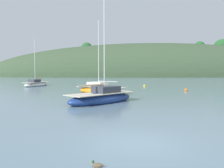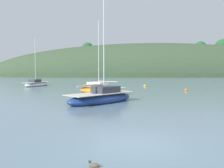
{
  "view_description": "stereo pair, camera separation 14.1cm",
  "coord_description": "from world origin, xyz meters",
  "px_view_note": "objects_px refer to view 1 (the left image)",
  "views": [
    {
      "loc": [
        -1.5,
        -9.54,
        3.03
      ],
      "look_at": [
        0.0,
        20.0,
        1.2
      ],
      "focal_mm": 38.25,
      "sensor_mm": 36.0,
      "label": 1
    },
    {
      "loc": [
        -1.36,
        -9.55,
        3.03
      ],
      "look_at": [
        0.0,
        20.0,
        1.2
      ],
      "focal_mm": 38.25,
      "sensor_mm": 36.0,
      "label": 2
    }
  ],
  "objects_px": {
    "mooring_buoy_inner": "(186,90)",
    "sailboat_cream_ketch": "(36,84)",
    "sailboat_white_near": "(101,90)",
    "mooring_buoy_outer": "(145,86)",
    "duck_lone_left": "(97,165)",
    "sailboat_grey_yawl": "(102,98)"
  },
  "relations": [
    {
      "from": "sailboat_cream_ketch",
      "to": "duck_lone_left",
      "type": "xyz_separation_m",
      "value": [
        11.38,
        -36.14,
        -0.33
      ]
    },
    {
      "from": "duck_lone_left",
      "to": "sailboat_grey_yawl",
      "type": "bearing_deg",
      "value": 88.97
    },
    {
      "from": "sailboat_grey_yawl",
      "to": "sailboat_white_near",
      "type": "height_order",
      "value": "sailboat_grey_yawl"
    },
    {
      "from": "mooring_buoy_outer",
      "to": "sailboat_grey_yawl",
      "type": "bearing_deg",
      "value": -111.19
    },
    {
      "from": "sailboat_cream_ketch",
      "to": "sailboat_grey_yawl",
      "type": "height_order",
      "value": "sailboat_grey_yawl"
    },
    {
      "from": "mooring_buoy_inner",
      "to": "sailboat_cream_ketch",
      "type": "bearing_deg",
      "value": 155.56
    },
    {
      "from": "mooring_buoy_outer",
      "to": "duck_lone_left",
      "type": "xyz_separation_m",
      "value": [
        -7.93,
        -34.15,
        -0.07
      ]
    },
    {
      "from": "sailboat_white_near",
      "to": "sailboat_grey_yawl",
      "type": "bearing_deg",
      "value": -89.28
    },
    {
      "from": "sailboat_grey_yawl",
      "to": "mooring_buoy_inner",
      "type": "height_order",
      "value": "sailboat_grey_yawl"
    },
    {
      "from": "sailboat_white_near",
      "to": "mooring_buoy_outer",
      "type": "bearing_deg",
      "value": 56.34
    },
    {
      "from": "mooring_buoy_inner",
      "to": "duck_lone_left",
      "type": "relative_size",
      "value": 1.27
    },
    {
      "from": "mooring_buoy_inner",
      "to": "mooring_buoy_outer",
      "type": "relative_size",
      "value": 1.0
    },
    {
      "from": "sailboat_cream_ketch",
      "to": "mooring_buoy_outer",
      "type": "bearing_deg",
      "value": -5.88
    },
    {
      "from": "sailboat_cream_ketch",
      "to": "sailboat_grey_yawl",
      "type": "xyz_separation_m",
      "value": [
        11.64,
        -21.77,
        0.06
      ]
    },
    {
      "from": "mooring_buoy_inner",
      "to": "duck_lone_left",
      "type": "height_order",
      "value": "mooring_buoy_inner"
    },
    {
      "from": "sailboat_cream_ketch",
      "to": "mooring_buoy_outer",
      "type": "height_order",
      "value": "sailboat_cream_ketch"
    },
    {
      "from": "sailboat_white_near",
      "to": "duck_lone_left",
      "type": "relative_size",
      "value": 22.06
    },
    {
      "from": "sailboat_grey_yawl",
      "to": "duck_lone_left",
      "type": "xyz_separation_m",
      "value": [
        -0.26,
        -14.36,
        -0.39
      ]
    },
    {
      "from": "sailboat_grey_yawl",
      "to": "mooring_buoy_outer",
      "type": "distance_m",
      "value": 21.22
    },
    {
      "from": "sailboat_cream_ketch",
      "to": "mooring_buoy_outer",
      "type": "xyz_separation_m",
      "value": [
        19.31,
        -1.99,
        -0.26
      ]
    },
    {
      "from": "mooring_buoy_inner",
      "to": "sailboat_white_near",
      "type": "bearing_deg",
      "value": -166.05
    },
    {
      "from": "mooring_buoy_outer",
      "to": "duck_lone_left",
      "type": "distance_m",
      "value": 35.05
    }
  ]
}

